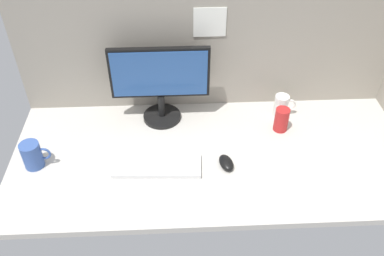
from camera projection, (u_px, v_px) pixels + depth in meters
ground_plane at (217, 154)px, 185.33cm from camera, size 180.00×80.00×3.00cm
cubicle_wall_back at (213, 34)px, 188.17cm from camera, size 180.00×5.50×74.93cm
monitor at (160, 81)px, 188.58cm from camera, size 45.06×18.00×37.85cm
keyboard at (157, 166)px, 176.13cm from camera, size 37.59×14.79×2.00cm
mouse at (226, 163)px, 176.62cm from camera, size 7.77×10.68×3.40cm
mug_ceramic_white at (282, 106)px, 200.10cm from camera, size 10.48×6.72×11.18cm
mug_ceramic_blue at (32, 155)px, 173.98cm from camera, size 12.17×8.24×11.97cm
mug_red_plastic at (281, 120)px, 191.88cm from camera, size 6.55×6.55×11.63cm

